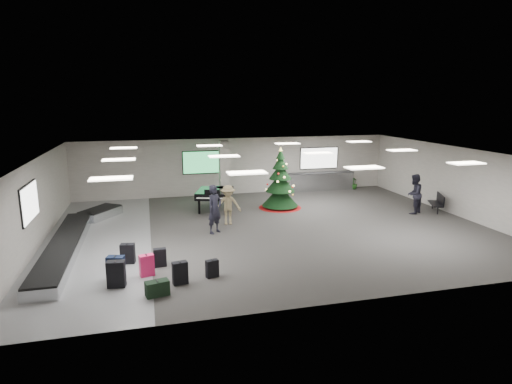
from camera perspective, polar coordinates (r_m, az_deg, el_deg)
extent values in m
plane|color=#3C3937|center=(18.23, 2.08, -4.82)|extent=(18.00, 18.00, 0.00)
cube|color=#A49E96|center=(24.50, -2.53, 3.47)|extent=(18.00, 0.02, 3.20)
cube|color=#A49E96|center=(11.53, 12.12, -7.07)|extent=(18.00, 0.02, 3.20)
cube|color=#A49E96|center=(17.59, -27.28, -1.46)|extent=(0.02, 14.00, 3.20)
cube|color=#A49E96|center=(22.10, 25.12, 1.32)|extent=(0.02, 14.00, 3.20)
cube|color=silver|center=(17.56, 2.16, 5.21)|extent=(18.00, 14.00, 0.02)
cube|color=gray|center=(17.66, -20.40, -6.18)|extent=(4.00, 14.00, 0.01)
cube|color=#A29D94|center=(22.96, -4.26, 2.84)|extent=(0.50, 0.50, 3.20)
cube|color=green|center=(24.08, -7.19, 3.95)|extent=(2.20, 0.08, 1.30)
cube|color=white|center=(25.90, 8.41, 4.50)|extent=(2.40, 0.08, 1.30)
cube|color=white|center=(16.56, -27.94, -1.24)|extent=(0.08, 2.10, 1.30)
cube|color=white|center=(12.93, -18.75, 1.72)|extent=(1.20, 0.60, 0.04)
cube|color=white|center=(16.88, -17.82, 4.13)|extent=(1.20, 0.60, 0.04)
cube|color=white|center=(20.84, -17.24, 5.63)|extent=(1.20, 0.60, 0.04)
cube|color=white|center=(13.23, -1.22, 2.60)|extent=(1.20, 0.60, 0.04)
cube|color=white|center=(17.11, -4.30, 4.79)|extent=(1.20, 0.60, 0.04)
cube|color=white|center=(21.03, -6.24, 6.16)|extent=(1.20, 0.60, 0.04)
cube|color=white|center=(14.66, 14.21, 3.18)|extent=(1.20, 0.60, 0.04)
cube|color=white|center=(18.23, 8.23, 5.17)|extent=(1.20, 0.60, 0.04)
cube|color=white|center=(21.95, 4.21, 6.46)|extent=(1.20, 0.60, 0.04)
cube|color=white|center=(16.93, 26.23, 3.48)|extent=(1.20, 0.60, 0.04)
cube|color=white|center=(20.10, 18.86, 5.29)|extent=(1.20, 0.60, 0.04)
cube|color=white|center=(23.53, 13.55, 6.55)|extent=(1.20, 0.60, 0.04)
cube|color=silver|center=(16.81, -24.19, -6.76)|extent=(1.00, 8.00, 0.38)
cube|color=black|center=(16.74, -24.25, -6.08)|extent=(0.95, 7.90, 0.05)
cube|color=silver|center=(21.07, -20.03, -2.68)|extent=(1.97, 2.21, 0.38)
cube|color=black|center=(21.02, -20.08, -2.12)|extent=(1.87, 2.10, 0.05)
cube|color=silver|center=(25.85, 8.57, 1.38)|extent=(4.00, 0.60, 1.05)
cube|color=#29292C|center=(25.75, 8.60, 2.55)|extent=(4.05, 0.65, 0.04)
cube|color=black|center=(13.27, -18.14, -10.37)|extent=(0.54, 0.35, 0.79)
cube|color=black|center=(13.12, -18.26, -8.72)|extent=(0.06, 0.17, 0.02)
cube|color=black|center=(13.04, -10.09, -10.57)|extent=(0.48, 0.30, 0.68)
cube|color=black|center=(12.91, -10.15, -9.13)|extent=(0.06, 0.14, 0.02)
cube|color=#F62060|center=(13.81, -14.37, -9.46)|extent=(0.48, 0.35, 0.68)
cube|color=black|center=(13.69, -14.45, -8.10)|extent=(0.07, 0.15, 0.02)
cube|color=black|center=(14.46, -12.69, -8.51)|extent=(0.42, 0.24, 0.61)
cube|color=black|center=(14.36, -12.75, -7.34)|extent=(0.04, 0.13, 0.02)
cube|color=black|center=(13.70, -18.17, -9.67)|extent=(0.56, 0.42, 0.77)
cube|color=black|center=(13.56, -18.28, -8.12)|extent=(0.08, 0.18, 0.02)
cube|color=black|center=(12.50, -13.03, -12.40)|extent=(0.70, 0.46, 0.43)
cube|color=black|center=(12.41, -13.08, -11.45)|extent=(0.08, 0.20, 0.02)
cube|color=black|center=(13.40, -5.88, -10.11)|extent=(0.42, 0.29, 0.55)
cube|color=black|center=(13.29, -5.90, -8.98)|extent=(0.06, 0.12, 0.02)
cube|color=black|center=(14.98, -16.73, -7.87)|extent=(0.50, 0.34, 0.67)
cube|color=black|center=(14.86, -16.81, -6.61)|extent=(0.06, 0.16, 0.02)
cone|color=maroon|center=(21.59, 3.22, -1.91)|extent=(2.15, 2.15, 0.14)
cylinder|color=#3F2819|center=(21.54, 3.22, -1.35)|extent=(0.14, 0.14, 0.57)
cone|color=black|center=(21.46, 3.23, -0.47)|extent=(1.81, 1.81, 1.02)
cone|color=black|center=(21.32, 3.26, 1.31)|extent=(1.47, 1.47, 0.91)
cone|color=black|center=(21.22, 3.27, 2.81)|extent=(1.13, 1.13, 0.79)
cone|color=black|center=(21.15, 3.29, 4.02)|extent=(0.79, 0.79, 0.68)
cone|color=black|center=(21.10, 3.30, 5.09)|extent=(0.45, 0.45, 0.51)
cone|color=#FFE566|center=(21.07, 3.31, 5.76)|extent=(0.18, 0.18, 0.20)
cube|color=black|center=(20.98, -5.54, -0.13)|extent=(2.12, 2.26, 0.30)
cube|color=black|center=(20.04, -5.98, -0.99)|extent=(1.55, 0.77, 0.11)
cube|color=white|center=(19.99, -6.00, -0.83)|extent=(1.35, 0.56, 0.02)
cube|color=black|center=(20.22, -5.88, 0.00)|extent=(0.71, 0.26, 0.23)
cylinder|color=black|center=(20.50, -7.58, -1.94)|extent=(0.11, 0.11, 0.72)
cylinder|color=black|center=(20.30, -4.07, -2.00)|extent=(0.11, 0.11, 0.72)
cylinder|color=black|center=(21.81, -5.22, -1.01)|extent=(0.11, 0.11, 0.72)
cube|color=black|center=(22.53, 22.81, -1.45)|extent=(0.98, 1.44, 0.05)
cylinder|color=black|center=(22.15, 23.61, -2.27)|extent=(0.05, 0.05, 0.37)
cylinder|color=black|center=(23.00, 21.96, -1.63)|extent=(0.05, 0.05, 0.37)
cube|color=black|center=(22.60, 23.29, -0.78)|extent=(0.60, 1.27, 0.46)
imported|color=black|center=(17.41, -5.53, -2.29)|extent=(0.87, 0.83, 2.00)
imported|color=#92815A|center=(18.59, -3.74, -1.73)|extent=(1.19, 0.78, 1.73)
imported|color=black|center=(21.61, 20.33, -0.25)|extent=(1.17, 1.11, 1.90)
imported|color=#1A4416|center=(24.54, 4.16, 0.57)|extent=(0.54, 0.53, 0.77)
imported|color=#1A4416|center=(26.58, 12.91, 1.17)|extent=(0.51, 0.51, 0.74)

